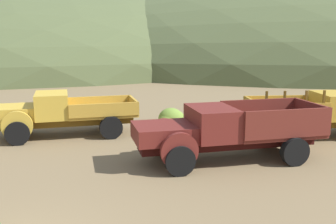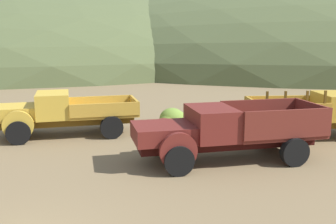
# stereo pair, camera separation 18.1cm
# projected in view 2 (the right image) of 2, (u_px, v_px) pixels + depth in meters

# --- Properties ---
(hill_distant) EXTENTS (98.16, 89.51, 26.05)m
(hill_distant) POSITION_uv_depth(u_px,v_px,m) (39.00, 58.00, 73.64)
(hill_distant) COLOR #4C5633
(hill_distant) RESTS_ON ground
(truck_faded_yellow) EXTENTS (6.27, 3.13, 1.89)m
(truck_faded_yellow) POSITION_uv_depth(u_px,v_px,m) (55.00, 113.00, 16.66)
(truck_faded_yellow) COLOR brown
(truck_faded_yellow) RESTS_ON ground
(truck_oxblood) EXTENTS (6.71, 3.17, 1.91)m
(truck_oxblood) POSITION_uv_depth(u_px,v_px,m) (216.00, 132.00, 13.30)
(truck_oxblood) COLOR black
(truck_oxblood) RESTS_ON ground
(truck_mustard) EXTENTS (6.08, 2.41, 2.16)m
(truck_mustard) POSITION_uv_depth(u_px,v_px,m) (330.00, 114.00, 16.46)
(truck_mustard) COLOR #593D12
(truck_mustard) RESTS_ON ground
(bush_between_trucks) EXTENTS (1.36, 1.31, 1.07)m
(bush_between_trucks) POSITION_uv_depth(u_px,v_px,m) (172.00, 119.00, 18.91)
(bush_between_trucks) COLOR olive
(bush_between_trucks) RESTS_ON ground
(bush_front_right) EXTENTS (1.04, 0.97, 1.01)m
(bush_front_right) POSITION_uv_depth(u_px,v_px,m) (312.00, 111.00, 21.15)
(bush_front_right) COLOR #4C8438
(bush_front_right) RESTS_ON ground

